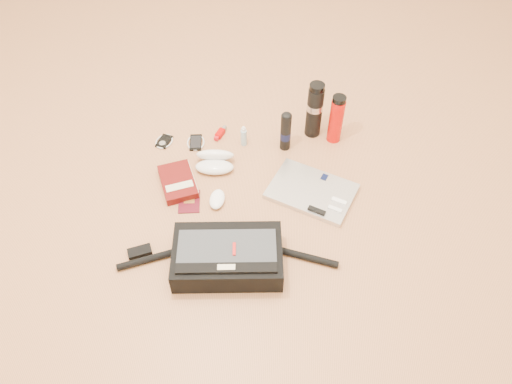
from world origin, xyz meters
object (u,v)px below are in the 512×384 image
(book, at_px, (178,182))
(thermos_red, at_px, (336,119))
(messenger_bag, at_px, (227,256))
(thermos_black, at_px, (315,110))
(laptop, at_px, (312,192))

(book, bearing_deg, thermos_red, 4.29)
(messenger_bag, relative_size, book, 3.43)
(thermos_black, bearing_deg, book, -148.27)
(thermos_black, bearing_deg, thermos_red, -20.26)
(laptop, bearing_deg, book, -157.87)
(thermos_red, bearing_deg, thermos_black, 159.74)
(book, distance_m, thermos_red, 0.78)
(messenger_bag, xyz_separation_m, laptop, (0.33, 0.38, -0.04))
(book, bearing_deg, thermos_black, 10.57)
(laptop, distance_m, thermos_red, 0.38)
(messenger_bag, relative_size, thermos_red, 3.41)
(book, height_order, thermos_red, thermos_red)
(messenger_bag, height_order, laptop, messenger_bag)
(laptop, height_order, book, book)
(messenger_bag, height_order, thermos_black, thermos_black)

